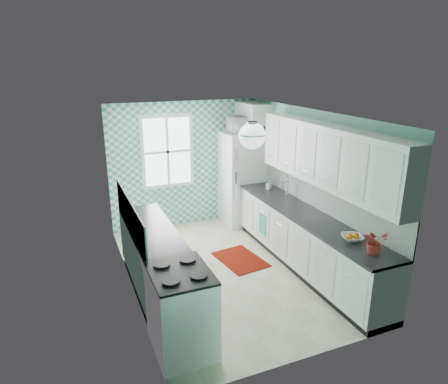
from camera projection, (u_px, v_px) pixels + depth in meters
name	position (u px, v px, depth m)	size (l,w,h in m)	color
floor	(227.00, 271.00, 6.46)	(3.00, 4.40, 0.02)	beige
ceiling	(227.00, 113.00, 5.68)	(3.00, 4.40, 0.02)	white
wall_back	(184.00, 164.00, 8.01)	(3.00, 0.02, 2.50)	#6FBFA5
wall_front	(311.00, 261.00, 4.13)	(3.00, 0.02, 2.50)	#6FBFA5
wall_left	(127.00, 211.00, 5.52)	(0.02, 4.40, 2.50)	#6FBFA5
wall_right	(311.00, 186.00, 6.62)	(0.02, 4.40, 2.50)	#6FBFA5
accent_wall	(185.00, 165.00, 7.99)	(3.00, 0.01, 2.50)	teal
window	(167.00, 152.00, 7.74)	(1.04, 0.05, 1.44)	white
backsplash_right	(324.00, 196.00, 6.28)	(0.02, 3.60, 0.51)	white
backsplash_left	(130.00, 216.00, 5.48)	(0.02, 2.15, 0.51)	white
upper_cabinets_right	(327.00, 156.00, 5.83)	(0.33, 3.20, 0.90)	white
upper_cabinet_fridge	(252.00, 113.00, 7.84)	(0.40, 0.74, 0.40)	white
ceiling_light	(252.00, 136.00, 5.03)	(0.34, 0.34, 0.35)	silver
base_cabinets_right	(306.00, 242.00, 6.40)	(0.60, 3.60, 0.90)	white
countertop_right	(307.00, 215.00, 6.25)	(0.63, 3.60, 0.04)	black
base_cabinets_left	(153.00, 261.00, 5.81)	(0.60, 2.15, 0.90)	white
countertop_left	(153.00, 231.00, 5.67)	(0.63, 2.15, 0.04)	black
fridge	(243.00, 178.00, 8.15)	(0.82, 0.81, 1.89)	white
stove	(181.00, 309.00, 4.55)	(0.66, 0.83, 1.00)	white
sink	(279.00, 197.00, 7.03)	(0.45, 0.38, 0.53)	silver
rug	(240.00, 259.00, 6.79)	(0.65, 0.93, 0.01)	#6A1808
dish_towel	(263.00, 224.00, 7.05)	(0.02, 0.25, 0.37)	#4AA185
fruit_bowl	(352.00, 238.00, 5.32)	(0.29, 0.29, 0.07)	white
potted_plant	(375.00, 242.00, 4.92)	(0.28, 0.24, 0.31)	#A71D23
soap_bottle	(269.00, 185.00, 7.44)	(0.08, 0.08, 0.17)	#8DB8C3
microwave	(244.00, 124.00, 7.81)	(0.59, 0.40, 0.33)	white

